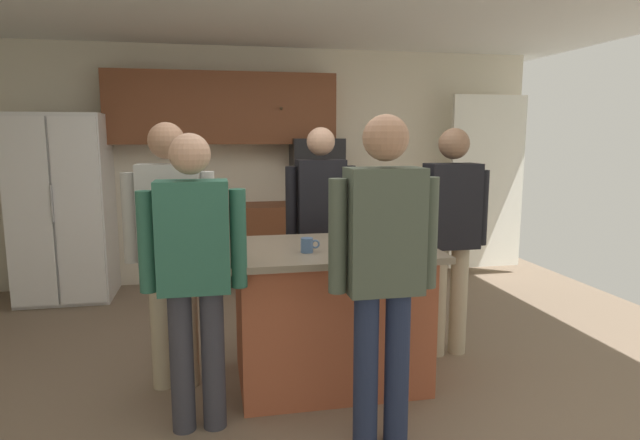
{
  "coord_description": "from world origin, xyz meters",
  "views": [
    {
      "loc": [
        -0.54,
        -3.28,
        1.63
      ],
      "look_at": [
        0.2,
        0.35,
        1.05
      ],
      "focal_mm": 29.88,
      "sensor_mm": 36.0,
      "label": 1
    }
  ],
  "objects_px": {
    "mug_blue_stoneware": "(307,245)",
    "glass_short_whisky": "(387,227)",
    "person_host_foreground": "(451,227)",
    "person_guest_right": "(383,261)",
    "person_elder_center": "(171,238)",
    "microwave_over_range": "(317,153)",
    "glass_stout_tall": "(404,239)",
    "kitchen_island": "(329,313)",
    "person_guest_left": "(194,264)",
    "person_guest_by_door": "(321,217)",
    "refrigerator": "(64,208)"
  },
  "relations": [
    {
      "from": "mug_blue_stoneware",
      "to": "glass_short_whisky",
      "type": "height_order",
      "value": "glass_short_whisky"
    },
    {
      "from": "person_host_foreground",
      "to": "person_guest_right",
      "type": "height_order",
      "value": "person_guest_right"
    },
    {
      "from": "person_host_foreground",
      "to": "person_elder_center",
      "type": "bearing_deg",
      "value": -10.33
    },
    {
      "from": "microwave_over_range",
      "to": "glass_short_whisky",
      "type": "bearing_deg",
      "value": -87.93
    },
    {
      "from": "person_elder_center",
      "to": "glass_stout_tall",
      "type": "bearing_deg",
      "value": -6.41
    },
    {
      "from": "person_host_foreground",
      "to": "mug_blue_stoneware",
      "type": "relative_size",
      "value": 14.13
    },
    {
      "from": "kitchen_island",
      "to": "person_guest_left",
      "type": "distance_m",
      "value": 1.08
    },
    {
      "from": "person_guest_by_door",
      "to": "person_host_foreground",
      "type": "bearing_deg",
      "value": 64.07
    },
    {
      "from": "mug_blue_stoneware",
      "to": "glass_stout_tall",
      "type": "relative_size",
      "value": 0.84
    },
    {
      "from": "kitchen_island",
      "to": "glass_stout_tall",
      "type": "distance_m",
      "value": 0.71
    },
    {
      "from": "person_host_foreground",
      "to": "person_guest_left",
      "type": "relative_size",
      "value": 1.03
    },
    {
      "from": "mug_blue_stoneware",
      "to": "glass_short_whisky",
      "type": "distance_m",
      "value": 0.77
    },
    {
      "from": "kitchen_island",
      "to": "mug_blue_stoneware",
      "type": "distance_m",
      "value": 0.55
    },
    {
      "from": "person_guest_left",
      "to": "microwave_over_range",
      "type": "bearing_deg",
      "value": 38.48
    },
    {
      "from": "microwave_over_range",
      "to": "mug_blue_stoneware",
      "type": "distance_m",
      "value": 2.71
    },
    {
      "from": "person_guest_left",
      "to": "glass_short_whisky",
      "type": "xyz_separation_m",
      "value": [
        1.33,
        0.7,
        0.04
      ]
    },
    {
      "from": "person_guest_left",
      "to": "person_guest_right",
      "type": "relative_size",
      "value": 0.95
    },
    {
      "from": "refrigerator",
      "to": "person_host_foreground",
      "type": "xyz_separation_m",
      "value": [
        3.17,
        -2.08,
        0.05
      ]
    },
    {
      "from": "refrigerator",
      "to": "microwave_over_range",
      "type": "xyz_separation_m",
      "value": [
        2.6,
        0.12,
        0.52
      ]
    },
    {
      "from": "person_host_foreground",
      "to": "mug_blue_stoneware",
      "type": "height_order",
      "value": "person_host_foreground"
    },
    {
      "from": "person_host_foreground",
      "to": "glass_stout_tall",
      "type": "distance_m",
      "value": 0.71
    },
    {
      "from": "mug_blue_stoneware",
      "to": "glass_stout_tall",
      "type": "height_order",
      "value": "glass_stout_tall"
    },
    {
      "from": "person_guest_left",
      "to": "person_elder_center",
      "type": "height_order",
      "value": "person_elder_center"
    },
    {
      "from": "person_guest_by_door",
      "to": "mug_blue_stoneware",
      "type": "bearing_deg",
      "value": -8.46
    },
    {
      "from": "microwave_over_range",
      "to": "person_host_foreground",
      "type": "bearing_deg",
      "value": -75.49
    },
    {
      "from": "person_guest_right",
      "to": "glass_short_whisky",
      "type": "relative_size",
      "value": 12.11
    },
    {
      "from": "person_elder_center",
      "to": "glass_stout_tall",
      "type": "relative_size",
      "value": 12.0
    },
    {
      "from": "refrigerator",
      "to": "person_guest_left",
      "type": "height_order",
      "value": "refrigerator"
    },
    {
      "from": "refrigerator",
      "to": "kitchen_island",
      "type": "distance_m",
      "value": 3.24
    },
    {
      "from": "person_host_foreground",
      "to": "person_guest_left",
      "type": "height_order",
      "value": "person_host_foreground"
    },
    {
      "from": "person_elder_center",
      "to": "mug_blue_stoneware",
      "type": "distance_m",
      "value": 0.88
    },
    {
      "from": "person_guest_by_door",
      "to": "person_host_foreground",
      "type": "relative_size",
      "value": 1.01
    },
    {
      "from": "refrigerator",
      "to": "person_guest_right",
      "type": "relative_size",
      "value": 1.06
    },
    {
      "from": "person_guest_by_door",
      "to": "microwave_over_range",
      "type": "bearing_deg",
      "value": 177.73
    },
    {
      "from": "mug_blue_stoneware",
      "to": "person_guest_by_door",
      "type": "bearing_deg",
      "value": 73.76
    },
    {
      "from": "person_guest_by_door",
      "to": "mug_blue_stoneware",
      "type": "distance_m",
      "value": 1.01
    },
    {
      "from": "refrigerator",
      "to": "microwave_over_range",
      "type": "bearing_deg",
      "value": 2.6
    },
    {
      "from": "person_host_foreground",
      "to": "person_elder_center",
      "type": "relative_size",
      "value": 0.98
    },
    {
      "from": "person_guest_by_door",
      "to": "mug_blue_stoneware",
      "type": "relative_size",
      "value": 14.23
    },
    {
      "from": "microwave_over_range",
      "to": "kitchen_island",
      "type": "height_order",
      "value": "microwave_over_range"
    },
    {
      "from": "person_guest_by_door",
      "to": "person_guest_right",
      "type": "distance_m",
      "value": 1.64
    },
    {
      "from": "mug_blue_stoneware",
      "to": "glass_stout_tall",
      "type": "xyz_separation_m",
      "value": [
        0.61,
        -0.06,
        0.03
      ]
    },
    {
      "from": "microwave_over_range",
      "to": "person_host_foreground",
      "type": "height_order",
      "value": "person_host_foreground"
    },
    {
      "from": "person_guest_left",
      "to": "person_host_foreground",
      "type": "bearing_deg",
      "value": -7.09
    },
    {
      "from": "person_elder_center",
      "to": "mug_blue_stoneware",
      "type": "relative_size",
      "value": 14.36
    },
    {
      "from": "microwave_over_range",
      "to": "refrigerator",
      "type": "bearing_deg",
      "value": -177.4
    },
    {
      "from": "glass_stout_tall",
      "to": "glass_short_whisky",
      "type": "height_order",
      "value": "same"
    },
    {
      "from": "mug_blue_stoneware",
      "to": "person_host_foreground",
      "type": "bearing_deg",
      "value": 19.34
    },
    {
      "from": "kitchen_island",
      "to": "person_guest_by_door",
      "type": "distance_m",
      "value": 0.98
    },
    {
      "from": "person_host_foreground",
      "to": "person_guest_right",
      "type": "relative_size",
      "value": 0.97
    }
  ]
}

